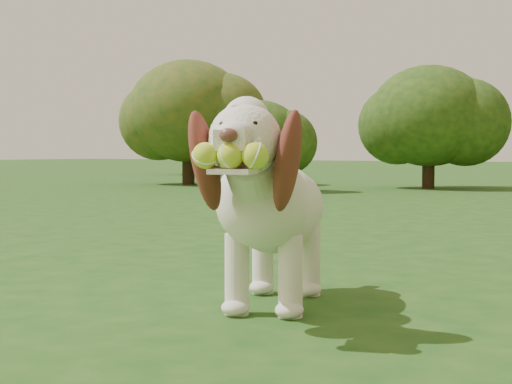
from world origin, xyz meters
The scene contains 6 objects.
ground centered at (0.00, 0.00, 0.00)m, with size 80.00×80.00×0.00m, color #184614.
dog centered at (0.58, 0.39, 0.40)m, with size 0.65×1.11×0.74m.
shrub_a centered at (-3.93, 7.25, 0.76)m, with size 1.24×1.24×1.29m.
shrub_b centered at (-2.26, 9.43, 1.10)m, with size 1.81×1.81×1.87m.
shrub_e centered at (-6.20, 8.56, 1.25)m, with size 2.04×2.04×2.12m.
shrub_g centered at (-9.67, 13.31, 1.09)m, with size 1.78×1.78×1.85m.
Camera 1 is at (2.07, -1.99, 0.57)m, focal length 55.00 mm.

